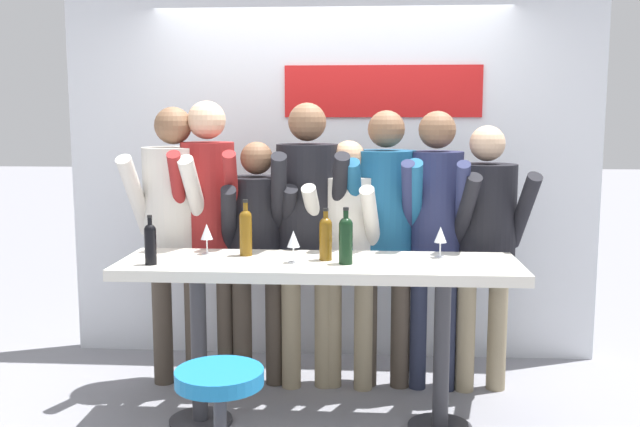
# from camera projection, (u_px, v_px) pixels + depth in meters

# --- Properties ---
(ground_plane) EXTENTS (40.00, 40.00, 0.00)m
(ground_plane) POSITION_uv_depth(u_px,v_px,m) (319.00, 426.00, 4.04)
(ground_plane) COLOR gray
(back_wall) EXTENTS (3.80, 0.12, 2.82)m
(back_wall) POSITION_uv_depth(u_px,v_px,m) (332.00, 162.00, 5.13)
(back_wall) COLOR silver
(back_wall) RESTS_ON ground_plane
(tasting_table) EXTENTS (2.20, 0.63, 0.96)m
(tasting_table) POSITION_uv_depth(u_px,v_px,m) (319.00, 287.00, 3.93)
(tasting_table) COLOR silver
(tasting_table) RESTS_ON ground_plane
(bar_stool) EXTENTS (0.42, 0.42, 0.62)m
(bar_stool) POSITION_uv_depth(u_px,v_px,m) (220.00, 414.00, 3.21)
(bar_stool) COLOR #333338
(bar_stool) RESTS_ON ground_plane
(person_far_left) EXTENTS (0.51, 0.61, 1.80)m
(person_far_left) POSITION_uv_depth(u_px,v_px,m) (175.00, 216.00, 4.53)
(person_far_left) COLOR #473D33
(person_far_left) RESTS_ON ground_plane
(person_left) EXTENTS (0.45, 0.58, 1.84)m
(person_left) POSITION_uv_depth(u_px,v_px,m) (208.00, 210.00, 4.52)
(person_left) COLOR #473D33
(person_left) RESTS_ON ground_plane
(person_center_left) EXTENTS (0.52, 0.60, 1.59)m
(person_center_left) POSITION_uv_depth(u_px,v_px,m) (258.00, 238.00, 4.54)
(person_center_left) COLOR #473D33
(person_center_left) RESTS_ON ground_plane
(person_center) EXTENTS (0.51, 0.63, 1.83)m
(person_center) POSITION_uv_depth(u_px,v_px,m) (307.00, 214.00, 4.48)
(person_center) COLOR gray
(person_center) RESTS_ON ground_plane
(person_center_right) EXTENTS (0.51, 0.59, 1.60)m
(person_center_right) POSITION_uv_depth(u_px,v_px,m) (348.00, 238.00, 4.48)
(person_center_right) COLOR gray
(person_center_right) RESTS_ON ground_plane
(person_right) EXTENTS (0.48, 0.59, 1.78)m
(person_right) POSITION_uv_depth(u_px,v_px,m) (385.00, 219.00, 4.50)
(person_right) COLOR #473D33
(person_right) RESTS_ON ground_plane
(person_far_right) EXTENTS (0.44, 0.57, 1.78)m
(person_far_right) POSITION_uv_depth(u_px,v_px,m) (435.00, 218.00, 4.44)
(person_far_right) COLOR #23283D
(person_far_right) RESTS_ON ground_plane
(person_rightmost) EXTENTS (0.51, 0.61, 1.69)m
(person_rightmost) POSITION_uv_depth(u_px,v_px,m) (485.00, 230.00, 4.44)
(person_rightmost) COLOR gray
(person_rightmost) RESTS_ON ground_plane
(wine_bottle_0) EXTENTS (0.07, 0.07, 0.29)m
(wine_bottle_0) POSITION_uv_depth(u_px,v_px,m) (326.00, 236.00, 3.92)
(wine_bottle_0) COLOR brown
(wine_bottle_0) RESTS_ON tasting_table
(wine_bottle_1) EXTENTS (0.06, 0.06, 0.27)m
(wine_bottle_1) POSITION_uv_depth(u_px,v_px,m) (150.00, 242.00, 3.80)
(wine_bottle_1) COLOR black
(wine_bottle_1) RESTS_ON tasting_table
(wine_bottle_2) EXTENTS (0.07, 0.07, 0.32)m
(wine_bottle_2) POSITION_uv_depth(u_px,v_px,m) (246.00, 230.00, 4.05)
(wine_bottle_2) COLOR brown
(wine_bottle_2) RESTS_ON tasting_table
(wine_bottle_3) EXTENTS (0.07, 0.07, 0.31)m
(wine_bottle_3) POSITION_uv_depth(u_px,v_px,m) (346.00, 238.00, 3.82)
(wine_bottle_3) COLOR black
(wine_bottle_3) RESTS_ON tasting_table
(wine_glass_0) EXTENTS (0.07, 0.07, 0.18)m
(wine_glass_0) POSITION_uv_depth(u_px,v_px,m) (293.00, 240.00, 3.85)
(wine_glass_0) COLOR silver
(wine_glass_0) RESTS_ON tasting_table
(wine_glass_1) EXTENTS (0.07, 0.07, 0.18)m
(wine_glass_1) POSITION_uv_depth(u_px,v_px,m) (207.00, 233.00, 4.09)
(wine_glass_1) COLOR silver
(wine_glass_1) RESTS_ON tasting_table
(wine_glass_2) EXTENTS (0.07, 0.07, 0.18)m
(wine_glass_2) POSITION_uv_depth(u_px,v_px,m) (440.00, 236.00, 3.99)
(wine_glass_2) COLOR silver
(wine_glass_2) RESTS_ON tasting_table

